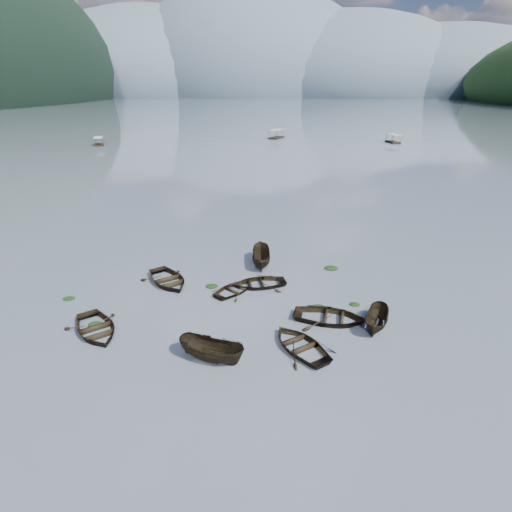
{
  "coord_description": "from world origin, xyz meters",
  "views": [
    {
      "loc": [
        1.59,
        -18.93,
        15.05
      ],
      "look_at": [
        0.0,
        12.0,
        2.0
      ],
      "focal_mm": 28.0,
      "sensor_mm": 36.0,
      "label": 1
    }
  ],
  "objects_px": {
    "rowboat_0": "(96,333)",
    "pontoon_left": "(99,146)",
    "rowboat_3": "(300,348)",
    "pontoon_centre": "(276,138)"
  },
  "relations": [
    {
      "from": "rowboat_0",
      "to": "rowboat_3",
      "type": "xyz_separation_m",
      "value": [
        13.54,
        -1.08,
        0.0
      ]
    },
    {
      "from": "rowboat_0",
      "to": "pontoon_left",
      "type": "relative_size",
      "value": 0.85
    },
    {
      "from": "pontoon_left",
      "to": "pontoon_centre",
      "type": "relative_size",
      "value": 0.85
    },
    {
      "from": "rowboat_0",
      "to": "pontoon_left",
      "type": "distance_m",
      "value": 100.26
    },
    {
      "from": "rowboat_0",
      "to": "rowboat_3",
      "type": "relative_size",
      "value": 1.06
    },
    {
      "from": "rowboat_3",
      "to": "pontoon_centre",
      "type": "bearing_deg",
      "value": -124.34
    },
    {
      "from": "rowboat_3",
      "to": "pontoon_centre",
      "type": "xyz_separation_m",
      "value": [
        -1.96,
        114.1,
        0.0
      ]
    },
    {
      "from": "rowboat_3",
      "to": "pontoon_centre",
      "type": "height_order",
      "value": "pontoon_centre"
    },
    {
      "from": "pontoon_centre",
      "to": "rowboat_3",
      "type": "bearing_deg",
      "value": -64.58
    },
    {
      "from": "rowboat_0",
      "to": "rowboat_3",
      "type": "distance_m",
      "value": 13.58
    }
  ]
}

